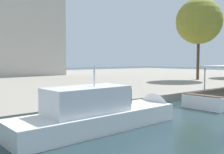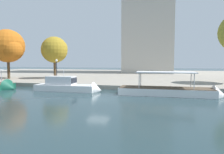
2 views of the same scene
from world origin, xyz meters
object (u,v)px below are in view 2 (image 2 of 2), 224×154
object	(u,v)px
lamp_post	(57,67)
tree_4	(9,46)
motor_yacht_1	(69,87)
tour_boat_2	(173,93)
tree_1	(55,49)

from	to	relation	value
lamp_post	tree_4	bearing A→B (deg)	163.30
motor_yacht_1	tour_boat_2	world-z (taller)	motor_yacht_1
tour_boat_2	lamp_post	bearing A→B (deg)	162.19
motor_yacht_1	tree_4	world-z (taller)	tree_4
tree_1	motor_yacht_1	bearing A→B (deg)	-53.93
lamp_post	tree_4	world-z (taller)	tree_4
motor_yacht_1	tree_1	xyz separation A→B (m)	(-9.44, 12.96, 6.43)
tour_boat_2	tree_4	xyz separation A→B (m)	(-33.03, 9.94, 7.14)
motor_yacht_1	tree_4	xyz separation A→B (m)	(-18.44, 9.52, 6.91)
tour_boat_2	tree_1	bearing A→B (deg)	149.87
lamp_post	tree_1	world-z (taller)	tree_1
lamp_post	tree_1	distance (m)	9.41
lamp_post	tree_1	size ratio (longest dim) A/B	0.45
motor_yacht_1	tree_4	distance (m)	21.87
tree_4	lamp_post	bearing A→B (deg)	-16.70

